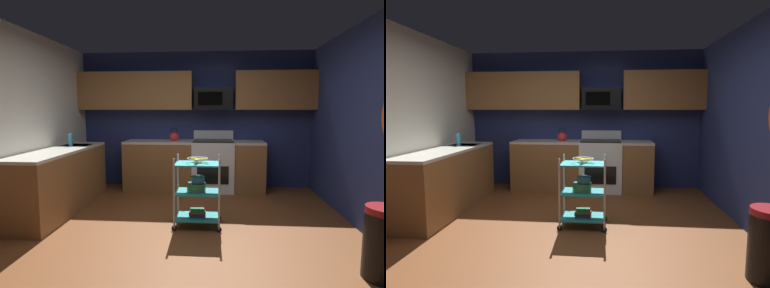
% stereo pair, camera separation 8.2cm
% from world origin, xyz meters
% --- Properties ---
extents(floor, '(4.40, 4.80, 0.04)m').
position_xyz_m(floor, '(0.00, 0.00, -0.02)').
color(floor, brown).
rests_on(floor, ground).
extents(wall_back, '(4.52, 0.06, 2.60)m').
position_xyz_m(wall_back, '(0.00, 2.43, 1.30)').
color(wall_back, navy).
rests_on(wall_back, ground).
extents(wall_left, '(0.06, 4.80, 2.60)m').
position_xyz_m(wall_left, '(-2.23, 0.00, 1.30)').
color(wall_left, silver).
rests_on(wall_left, ground).
extents(wall_right, '(0.06, 4.80, 2.60)m').
position_xyz_m(wall_right, '(2.23, 0.00, 1.30)').
color(wall_right, navy).
rests_on(wall_right, ground).
extents(counter_run, '(3.49, 2.72, 0.92)m').
position_xyz_m(counter_run, '(-0.87, 1.49, 0.46)').
color(counter_run, brown).
rests_on(counter_run, ground).
extents(oven_range, '(0.76, 0.65, 1.10)m').
position_xyz_m(oven_range, '(0.35, 2.10, 0.48)').
color(oven_range, white).
rests_on(oven_range, ground).
extents(upper_cabinets, '(4.40, 0.33, 0.70)m').
position_xyz_m(upper_cabinets, '(-0.08, 2.23, 1.85)').
color(upper_cabinets, brown).
extents(microwave, '(0.70, 0.39, 0.40)m').
position_xyz_m(microwave, '(0.35, 2.21, 1.70)').
color(microwave, black).
extents(rolling_cart, '(0.62, 0.41, 0.91)m').
position_xyz_m(rolling_cart, '(0.17, 0.28, 0.45)').
color(rolling_cart, silver).
rests_on(rolling_cart, ground).
extents(fruit_bowl, '(0.27, 0.27, 0.07)m').
position_xyz_m(fruit_bowl, '(0.17, 0.28, 0.88)').
color(fruit_bowl, silver).
rests_on(fruit_bowl, rolling_cart).
extents(mixing_bowl_large, '(0.25, 0.25, 0.11)m').
position_xyz_m(mixing_bowl_large, '(0.16, 0.28, 0.52)').
color(mixing_bowl_large, '#387F4C').
rests_on(mixing_bowl_large, rolling_cart).
extents(mixing_bowl_small, '(0.18, 0.18, 0.08)m').
position_xyz_m(mixing_bowl_small, '(0.18, 0.29, 0.62)').
color(mixing_bowl_small, '#338CBF').
rests_on(mixing_bowl_small, rolling_cart).
extents(book_stack, '(0.21, 0.20, 0.09)m').
position_xyz_m(book_stack, '(0.17, 0.28, 0.17)').
color(book_stack, '#1E4C8C').
rests_on(book_stack, rolling_cart).
extents(kettle, '(0.21, 0.18, 0.26)m').
position_xyz_m(kettle, '(-0.37, 2.10, 1.00)').
color(kettle, red).
rests_on(kettle, counter_run).
extents(dish_soap_bottle, '(0.06, 0.06, 0.20)m').
position_xyz_m(dish_soap_bottle, '(-1.93, 1.18, 1.02)').
color(dish_soap_bottle, '#2D8CBF').
rests_on(dish_soap_bottle, counter_run).
extents(trash_can, '(0.34, 0.42, 0.66)m').
position_xyz_m(trash_can, '(1.90, -0.84, 0.33)').
color(trash_can, black).
rests_on(trash_can, ground).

